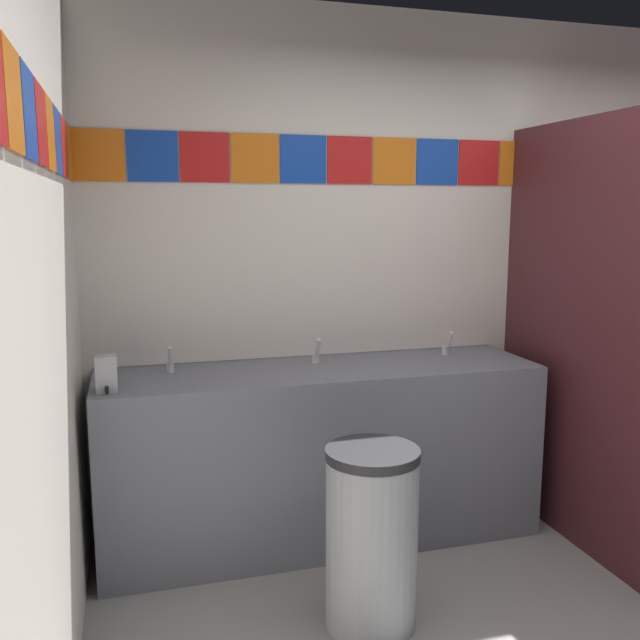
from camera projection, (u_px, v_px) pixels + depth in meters
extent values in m
cube|color=silver|center=(451.00, 267.00, 3.83)|extent=(4.02, 0.08, 2.71)
cube|color=orange|center=(98.00, 155.00, 3.19)|extent=(0.24, 0.01, 0.24)
cube|color=#1947B7|center=(152.00, 156.00, 3.26)|extent=(0.24, 0.01, 0.24)
cube|color=red|center=(205.00, 157.00, 3.32)|extent=(0.24, 0.01, 0.24)
cube|color=orange|center=(255.00, 158.00, 3.39)|extent=(0.24, 0.01, 0.24)
cube|color=#1947B7|center=(303.00, 159.00, 3.46)|extent=(0.24, 0.01, 0.24)
cube|color=red|center=(350.00, 160.00, 3.53)|extent=(0.24, 0.01, 0.24)
cube|color=orange|center=(394.00, 161.00, 3.59)|extent=(0.24, 0.01, 0.24)
cube|color=#1947B7|center=(437.00, 162.00, 3.66)|extent=(0.24, 0.01, 0.24)
cube|color=red|center=(479.00, 163.00, 3.73)|extent=(0.24, 0.01, 0.24)
cube|color=orange|center=(519.00, 164.00, 3.80)|extent=(0.24, 0.01, 0.24)
cube|color=#1947B7|center=(557.00, 164.00, 3.86)|extent=(0.24, 0.01, 0.24)
cube|color=red|center=(595.00, 165.00, 3.93)|extent=(0.24, 0.01, 0.24)
cube|color=orange|center=(631.00, 166.00, 4.00)|extent=(0.24, 0.01, 0.24)
cube|color=silver|center=(10.00, 344.00, 1.63)|extent=(0.08, 3.39, 2.71)
cube|color=orange|center=(13.00, 98.00, 1.55)|extent=(0.01, 0.24, 0.24)
cube|color=#1947B7|center=(29.00, 114.00, 1.80)|extent=(0.01, 0.24, 0.24)
cube|color=red|center=(41.00, 125.00, 2.05)|extent=(0.01, 0.24, 0.24)
cube|color=orange|center=(50.00, 134.00, 2.30)|extent=(0.01, 0.24, 0.24)
cube|color=#1947B7|center=(58.00, 141.00, 2.54)|extent=(0.01, 0.24, 0.24)
cube|color=red|center=(64.00, 147.00, 2.79)|extent=(0.01, 0.24, 0.24)
cube|color=orange|center=(69.00, 152.00, 3.04)|extent=(0.01, 0.24, 0.24)
cube|color=slate|center=(321.00, 454.00, 3.43)|extent=(2.19, 0.60, 0.90)
cube|color=slate|center=(307.00, 363.00, 3.63)|extent=(2.19, 0.03, 0.08)
cylinder|color=white|center=(173.00, 391.00, 3.14)|extent=(0.34, 0.34, 0.10)
cylinder|color=white|center=(323.00, 380.00, 3.34)|extent=(0.34, 0.34, 0.10)
cylinder|color=white|center=(457.00, 370.00, 3.53)|extent=(0.34, 0.34, 0.10)
cylinder|color=silver|center=(170.00, 367.00, 3.26)|extent=(0.04, 0.04, 0.05)
cylinder|color=silver|center=(170.00, 355.00, 3.20)|extent=(0.02, 0.06, 0.09)
cylinder|color=silver|center=(315.00, 358.00, 3.45)|extent=(0.04, 0.04, 0.05)
cylinder|color=silver|center=(318.00, 347.00, 3.40)|extent=(0.02, 0.06, 0.09)
cylinder|color=silver|center=(445.00, 350.00, 3.65)|extent=(0.04, 0.04, 0.05)
cylinder|color=silver|center=(450.00, 339.00, 3.59)|extent=(0.02, 0.06, 0.09)
cube|color=#B7BABF|center=(106.00, 374.00, 2.90)|extent=(0.09, 0.07, 0.16)
cylinder|color=black|center=(107.00, 390.00, 2.87)|extent=(0.02, 0.02, 0.03)
cube|color=#471E23|center=(596.00, 341.00, 3.20)|extent=(0.04, 1.55, 2.11)
cylinder|color=white|center=(629.00, 482.00, 3.69)|extent=(0.38, 0.38, 0.40)
torus|color=white|center=(632.00, 444.00, 3.66)|extent=(0.39, 0.39, 0.05)
cube|color=white|center=(608.00, 406.00, 3.83)|extent=(0.34, 0.17, 0.34)
cylinder|color=#999EA3|center=(371.00, 542.00, 2.71)|extent=(0.37, 0.37, 0.71)
cylinder|color=#262628|center=(373.00, 454.00, 2.65)|extent=(0.38, 0.38, 0.04)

